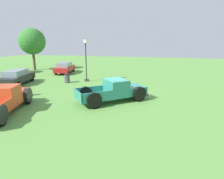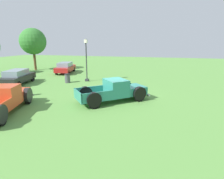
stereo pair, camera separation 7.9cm
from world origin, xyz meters
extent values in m
plane|color=#5B9342|center=(0.00, 0.00, 0.00)|extent=(80.00, 80.00, 0.00)
cube|color=#2D8475|center=(0.23, -1.48, 0.69)|extent=(2.25, 2.24, 0.58)
cube|color=silver|center=(0.76, -2.09, 0.69)|extent=(1.14, 0.99, 0.49)
sphere|color=silver|center=(1.23, -1.66, 0.72)|extent=(0.21, 0.21, 0.21)
sphere|color=silver|center=(0.26, -2.50, 0.72)|extent=(0.21, 0.21, 0.21)
cube|color=#2D8475|center=(-0.73, -0.36, 1.01)|extent=(2.23, 2.19, 1.21)
cube|color=#8C9EA8|center=(-0.32, -0.85, 1.27)|extent=(1.18, 1.02, 0.53)
cube|color=#2D8475|center=(-1.90, 1.00, 0.45)|extent=(2.78, 2.83, 0.11)
cube|color=#2D8475|center=(-1.27, 1.55, 0.80)|extent=(1.51, 1.73, 0.58)
cube|color=#2D8475|center=(-2.54, 0.45, 0.80)|extent=(1.51, 1.73, 0.58)
cube|color=#2D8475|center=(-2.60, 1.81, 0.80)|extent=(1.39, 1.21, 0.58)
cylinder|color=black|center=(0.90, -0.90, 0.40)|extent=(0.70, 0.76, 0.80)
cylinder|color=#B7B7BC|center=(0.91, -0.90, 0.40)|extent=(0.40, 0.41, 0.32)
cylinder|color=black|center=(0.90, -0.90, 0.60)|extent=(0.88, 0.96, 1.01)
cylinder|color=black|center=(-0.45, -2.06, 0.40)|extent=(0.70, 0.76, 0.80)
cylinder|color=#B7B7BC|center=(-0.45, -2.06, 0.40)|extent=(0.40, 0.41, 0.32)
cylinder|color=black|center=(-0.45, -2.06, 0.60)|extent=(0.88, 0.96, 1.01)
cylinder|color=black|center=(-1.40, 1.78, 0.40)|extent=(0.70, 0.76, 0.80)
cylinder|color=#B7B7BC|center=(-1.39, 1.78, 0.40)|extent=(0.40, 0.41, 0.32)
cylinder|color=black|center=(-1.40, 1.78, 0.60)|extent=(0.88, 0.96, 1.01)
cylinder|color=black|center=(-2.75, 0.62, 0.40)|extent=(0.70, 0.76, 0.80)
cylinder|color=#B7B7BC|center=(-2.75, 0.62, 0.40)|extent=(0.40, 0.41, 0.32)
cylinder|color=black|center=(-2.75, 0.62, 0.60)|extent=(0.88, 0.96, 1.01)
cube|color=silver|center=(0.78, -2.13, 0.36)|extent=(1.53, 1.33, 0.13)
cube|color=#D14723|center=(-3.17, 6.35, 0.71)|extent=(2.02, 2.04, 0.59)
cube|color=silver|center=(-2.38, 6.59, 0.71)|extent=(0.49, 1.43, 0.50)
sphere|color=silver|center=(-2.59, 7.22, 0.74)|extent=(0.22, 0.22, 0.22)
sphere|color=silver|center=(-2.21, 5.96, 0.74)|extent=(0.22, 0.22, 0.22)
cube|color=#D14723|center=(-4.62, 5.92, 1.03)|extent=(1.87, 2.13, 1.24)
cube|color=#8C9EA8|center=(-3.99, 6.11, 1.30)|extent=(0.49, 1.51, 0.55)
cube|color=#D14723|center=(-6.13, 4.56, 0.82)|extent=(2.20, 0.74, 0.59)
cylinder|color=black|center=(-3.43, 7.22, 0.41)|extent=(0.85, 0.46, 0.82)
cylinder|color=#B7B7BC|center=(-3.44, 7.23, 0.41)|extent=(0.39, 0.34, 0.33)
cylinder|color=black|center=(-3.43, 7.22, 0.62)|extent=(1.08, 0.59, 1.04)
cylinder|color=black|center=(-2.91, 5.49, 0.41)|extent=(0.85, 0.46, 0.82)
cylinder|color=#B7B7BC|center=(-2.91, 5.48, 0.41)|extent=(0.39, 0.34, 0.33)
cylinder|color=black|center=(-2.91, 5.49, 0.62)|extent=(1.08, 0.59, 1.04)
cylinder|color=black|center=(-6.37, 4.44, 0.41)|extent=(0.85, 0.46, 0.82)
cylinder|color=#B7B7BC|center=(-6.37, 4.43, 0.41)|extent=(0.39, 0.34, 0.33)
cylinder|color=black|center=(-6.37, 4.44, 0.62)|extent=(1.08, 0.59, 1.04)
cube|color=silver|center=(-2.33, 6.61, 0.37)|extent=(0.67, 1.92, 0.13)
cube|color=#B21E1E|center=(9.86, 9.38, 0.62)|extent=(4.69, 2.65, 0.60)
cube|color=#7F939E|center=(9.71, 9.35, 1.20)|extent=(2.73, 1.98, 0.55)
cylinder|color=black|center=(11.17, 10.47, 0.32)|extent=(0.67, 0.33, 0.64)
cylinder|color=black|center=(11.49, 8.89, 0.32)|extent=(0.67, 0.33, 0.64)
cylinder|color=black|center=(8.23, 9.87, 0.32)|extent=(0.67, 0.33, 0.64)
cylinder|color=black|center=(8.55, 8.29, 0.32)|extent=(0.67, 0.33, 0.64)
cube|color=black|center=(2.18, 10.68, 0.63)|extent=(4.77, 2.75, 0.61)
cube|color=#7F939E|center=(2.03, 10.65, 1.22)|extent=(2.78, 2.04, 0.56)
cylinder|color=black|center=(3.49, 11.81, 0.33)|extent=(0.68, 0.34, 0.65)
cylinder|color=black|center=(3.84, 10.21, 0.33)|extent=(0.68, 0.34, 0.65)
cylinder|color=black|center=(0.51, 11.15, 0.33)|extent=(0.68, 0.34, 0.65)
cylinder|color=black|center=(0.86, 9.56, 0.33)|extent=(0.68, 0.34, 0.65)
cube|color=#2D2D33|center=(5.41, 4.40, 0.12)|extent=(0.36, 0.36, 0.25)
cylinder|color=#2D2D33|center=(5.41, 4.40, 2.19)|extent=(0.12, 0.12, 3.88)
cube|color=#F2EACC|center=(5.41, 4.40, 4.31)|extent=(0.28, 0.28, 0.36)
cone|color=#2D2D33|center=(5.41, 4.40, 4.49)|extent=(0.32, 0.32, 0.14)
cylinder|color=#4C4C51|center=(4.16, 6.12, 0.42)|extent=(0.56, 0.56, 0.85)
cylinder|color=black|center=(4.16, 6.12, 0.90)|extent=(0.59, 0.59, 0.10)
cylinder|color=brown|center=(11.33, 15.27, 1.41)|extent=(0.36, 0.36, 2.83)
sphere|color=#33752D|center=(11.33, 15.27, 4.28)|extent=(3.86, 3.86, 3.86)
camera|label=1|loc=(-13.78, -3.40, 4.29)|focal=30.32mm
camera|label=2|loc=(-13.76, -3.47, 4.29)|focal=30.32mm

